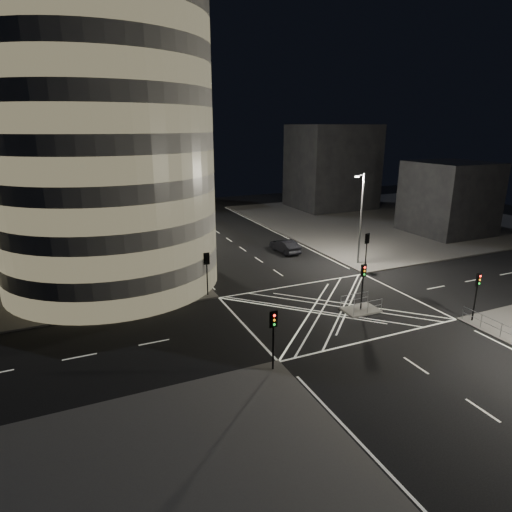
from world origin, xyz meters
name	(u,v)px	position (x,y,z in m)	size (l,w,h in m)	color
ground	(330,308)	(0.00, 0.00, 0.00)	(120.00, 120.00, 0.00)	black
sidewalk_far_right	(388,219)	(29.00, 27.00, 0.07)	(42.00, 42.00, 0.15)	#514E4C
central_island	(361,310)	(2.00, -1.50, 0.07)	(3.00, 2.00, 0.15)	slate
office_tower_curved	(48,150)	(-20.74, 18.74, 12.65)	(30.00, 29.00, 27.20)	#9B9993
office_block_rear	(43,153)	(-22.00, 42.00, 11.15)	(24.00, 16.00, 22.00)	#9B9993
building_right_far	(331,167)	(26.00, 40.00, 7.65)	(14.00, 12.00, 15.00)	black
building_right_near	(449,198)	(30.00, 16.00, 5.15)	(10.00, 10.00, 10.00)	black
building_far_end	(150,158)	(-4.00, 58.00, 9.00)	(18.00, 8.00, 18.00)	black
tree_a	(181,242)	(-10.50, 9.00, 4.77)	(4.66, 4.66, 7.30)	black
tree_b	(166,224)	(-10.50, 15.00, 5.20)	(5.00, 5.00, 7.93)	black
tree_c	(155,220)	(-10.50, 21.00, 4.45)	(4.03, 4.03, 6.63)	black
tree_d	(146,204)	(-10.50, 27.00, 5.34)	(5.43, 5.43, 8.32)	black
tree_e	(139,204)	(-10.50, 33.00, 4.32)	(3.56, 3.56, 6.23)	black
traffic_signal_fl	(207,266)	(-8.80, 6.80, 2.91)	(0.55, 0.22, 4.00)	black
traffic_signal_nl	(273,329)	(-8.80, -6.80, 2.91)	(0.55, 0.22, 4.00)	black
traffic_signal_fr	(367,245)	(8.80, 6.80, 2.91)	(0.55, 0.22, 4.00)	black
traffic_signal_nr	(477,288)	(8.80, -6.80, 2.91)	(0.55, 0.22, 4.00)	black
traffic_signal_island	(363,278)	(2.00, -1.50, 2.91)	(0.55, 0.22, 4.00)	black
street_lamp_left_near	(184,226)	(-9.44, 12.00, 5.54)	(1.25, 0.25, 10.00)	slate
street_lamp_left_far	(150,199)	(-9.44, 30.00, 5.54)	(1.25, 0.25, 10.00)	slate
street_lamp_right_far	(361,216)	(9.44, 9.00, 5.54)	(1.25, 0.25, 10.00)	slate
railing_island_south	(368,307)	(2.00, -2.40, 0.70)	(2.80, 0.06, 1.10)	slate
railing_island_north	(355,299)	(2.00, -0.60, 0.70)	(2.80, 0.06, 1.10)	slate
sedan	(285,246)	(4.20, 16.53, 0.81)	(1.72, 4.92, 1.62)	black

